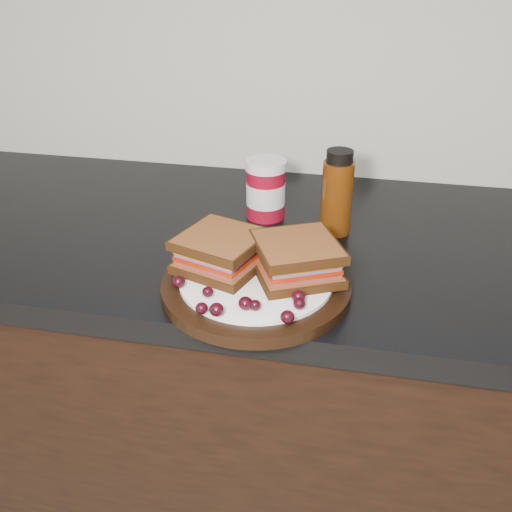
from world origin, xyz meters
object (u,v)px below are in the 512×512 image
(plate, at_px, (256,286))
(condiment_jar, at_px, (266,189))
(sandwich_left, at_px, (221,251))
(oil_bottle, at_px, (337,192))

(plate, distance_m, condiment_jar, 0.26)
(plate, relative_size, sandwich_left, 2.42)
(sandwich_left, distance_m, oil_bottle, 0.26)
(plate, relative_size, oil_bottle, 1.86)
(plate, xyz_separation_m, sandwich_left, (-0.06, 0.02, 0.04))
(oil_bottle, bearing_deg, sandwich_left, -127.64)
(condiment_jar, bearing_deg, oil_bottle, -15.63)
(plate, relative_size, condiment_jar, 2.53)
(plate, xyz_separation_m, condiment_jar, (-0.03, 0.26, 0.05))
(plate, height_order, condiment_jar, condiment_jar)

